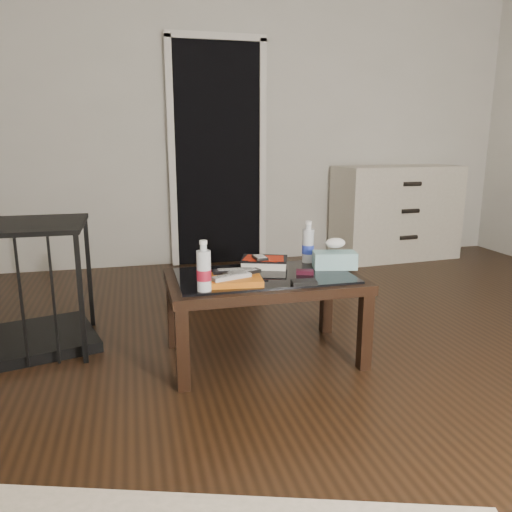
% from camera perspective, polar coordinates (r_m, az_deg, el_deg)
% --- Properties ---
extents(ground, '(5.00, 5.00, 0.00)m').
position_cam_1_polar(ground, '(2.70, 13.94, -12.37)').
color(ground, black).
rests_on(ground, ground).
extents(room_shell, '(5.00, 5.00, 5.00)m').
position_cam_1_polar(room_shell, '(2.49, 16.17, 23.61)').
color(room_shell, beige).
rests_on(room_shell, ground).
extents(doorway, '(0.90, 0.08, 2.07)m').
position_cam_1_polar(doorway, '(4.67, -4.40, 11.63)').
color(doorway, black).
rests_on(doorway, ground).
extents(coffee_table, '(1.00, 0.60, 0.46)m').
position_cam_1_polar(coffee_table, '(2.62, 0.93, -3.48)').
color(coffee_table, black).
rests_on(coffee_table, ground).
extents(dresser, '(1.23, 0.59, 0.90)m').
position_cam_1_polar(dresser, '(5.08, 15.69, 4.81)').
color(dresser, beige).
rests_on(dresser, ground).
extents(pet_crate, '(1.03, 0.82, 0.71)m').
position_cam_1_polar(pet_crate, '(3.09, -26.75, -5.56)').
color(pet_crate, black).
rests_on(pet_crate, ground).
extents(magazines, '(0.30, 0.24, 0.03)m').
position_cam_1_polar(magazines, '(2.45, -2.69, -2.74)').
color(magazines, '#C86112').
rests_on(magazines, coffee_table).
extents(remote_silver, '(0.21, 0.11, 0.02)m').
position_cam_1_polar(remote_silver, '(2.41, -2.81, -2.35)').
color(remote_silver, '#AAAAAE').
rests_on(remote_silver, magazines).
extents(remote_black_front, '(0.21, 0.12, 0.02)m').
position_cam_1_polar(remote_black_front, '(2.48, -1.61, -1.90)').
color(remote_black_front, black).
rests_on(remote_black_front, magazines).
extents(remote_black_back, '(0.20, 0.07, 0.02)m').
position_cam_1_polar(remote_black_back, '(2.51, -2.68, -1.70)').
color(remote_black_back, black).
rests_on(remote_black_back, magazines).
extents(textbook, '(0.30, 0.27, 0.05)m').
position_cam_1_polar(textbook, '(2.76, 0.97, -0.73)').
color(textbook, black).
rests_on(textbook, coffee_table).
extents(dvd_mailers, '(0.23, 0.20, 0.01)m').
position_cam_1_polar(dvd_mailers, '(2.75, 0.67, -0.22)').
color(dvd_mailers, '#B11F0B').
rests_on(dvd_mailers, textbook).
extents(ipod, '(0.07, 0.11, 0.02)m').
position_cam_1_polar(ipod, '(2.71, 0.46, -0.17)').
color(ipod, black).
rests_on(ipod, dvd_mailers).
extents(flip_phone, '(0.10, 0.07, 0.02)m').
position_cam_1_polar(flip_phone, '(2.62, 5.61, -1.84)').
color(flip_phone, black).
rests_on(flip_phone, coffee_table).
extents(wallet, '(0.13, 0.08, 0.02)m').
position_cam_1_polar(wallet, '(2.43, 5.52, -3.02)').
color(wallet, black).
rests_on(wallet, coffee_table).
extents(water_bottle_left, '(0.08, 0.08, 0.24)m').
position_cam_1_polar(water_bottle_left, '(2.31, -5.99, -1.12)').
color(water_bottle_left, silver).
rests_on(water_bottle_left, coffee_table).
extents(water_bottle_right, '(0.07, 0.07, 0.24)m').
position_cam_1_polar(water_bottle_right, '(2.85, 5.98, 1.64)').
color(water_bottle_right, silver).
rests_on(water_bottle_right, coffee_table).
extents(tissue_box, '(0.25, 0.17, 0.09)m').
position_cam_1_polar(tissue_box, '(2.75, 8.98, -0.46)').
color(tissue_box, teal).
rests_on(tissue_box, coffee_table).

